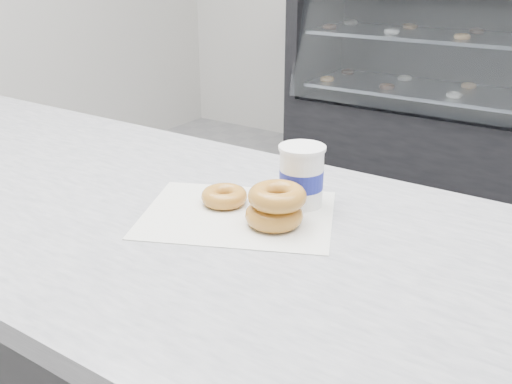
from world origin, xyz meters
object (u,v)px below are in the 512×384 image
donut_single (224,196)px  coffee_cup (301,175)px  donut_stack (276,206)px  display_case (496,113)px

donut_single → coffee_cup: bearing=33.4°
donut_stack → coffee_cup: size_ratio=1.10×
display_case → donut_stack: (0.17, -2.67, 0.45)m
display_case → donut_single: (0.04, -2.64, 0.43)m
donut_stack → display_case: bearing=93.6°
donut_single → coffee_cup: 0.15m
donut_stack → coffee_cup: (-0.01, 0.10, 0.02)m
donut_single → donut_stack: bearing=-9.5°
donut_stack → coffee_cup: bearing=94.1°
donut_single → coffee_cup: (0.12, 0.08, 0.04)m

